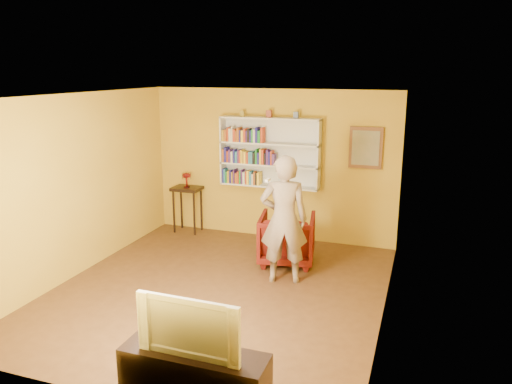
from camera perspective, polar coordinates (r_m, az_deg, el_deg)
room_shell at (r=6.80m, az=-4.46°, el=-3.42°), size 5.30×5.80×2.88m
bookshelf at (r=8.87m, az=1.68°, el=4.56°), size 1.80×0.29×1.23m
books_row_lower at (r=9.02m, az=-1.62°, el=1.71°), size 0.70×0.19×0.26m
books_row_middle at (r=8.91m, az=-0.83°, el=4.05°), size 0.98×0.19×0.27m
books_row_upper at (r=8.88m, az=-1.39°, el=6.50°), size 0.77×0.19×0.27m
ornament_left at (r=8.89m, az=-1.55°, el=8.92°), size 0.07×0.07×0.09m
ornament_centre at (r=8.73m, az=1.51°, el=8.92°), size 0.09×0.09×0.12m
ornament_right at (r=8.60m, az=4.61°, el=8.76°), size 0.08×0.08×0.11m
framed_painting at (r=8.56m, az=12.43°, el=4.95°), size 0.55×0.05×0.70m
console_table at (r=9.50m, az=-7.88°, el=-0.32°), size 0.53×0.41×0.87m
ruby_lustre at (r=9.42m, az=-7.95°, el=1.73°), size 0.17×0.17×0.28m
armchair at (r=8.01m, az=3.55°, el=-5.34°), size 0.99×1.01×0.80m
person at (r=7.15m, az=3.20°, el=-3.16°), size 0.78×0.62×1.88m
game_remote at (r=6.85m, az=1.37°, el=1.40°), size 0.04×0.15×0.04m
tv_cabinet at (r=5.00m, az=-7.03°, el=-20.11°), size 1.40×0.42×0.50m
television at (r=4.72m, az=-7.23°, el=-14.67°), size 1.01×0.15×0.58m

